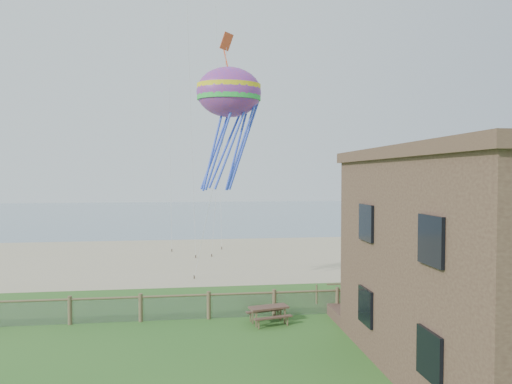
# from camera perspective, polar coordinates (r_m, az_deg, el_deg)

# --- Properties ---
(ground) EXTENTS (160.00, 160.00, 0.00)m
(ground) POSITION_cam_1_polar(r_m,az_deg,el_deg) (15.85, -5.29, -22.03)
(ground) COLOR #2A6020
(ground) RESTS_ON ground
(sand_beach) EXTENTS (72.00, 20.00, 0.02)m
(sand_beach) POSITION_cam_1_polar(r_m,az_deg,el_deg) (37.04, -6.61, -8.04)
(sand_beach) COLOR tan
(sand_beach) RESTS_ON ground
(ocean) EXTENTS (160.00, 68.00, 0.02)m
(ocean) POSITION_cam_1_polar(r_m,az_deg,el_deg) (80.73, -7.09, -2.60)
(ocean) COLOR slate
(ocean) RESTS_ON ground
(chainlink_fence) EXTENTS (36.20, 0.20, 1.25)m
(chainlink_fence) POSITION_cam_1_polar(r_m,az_deg,el_deg) (21.31, -5.93, -14.09)
(chainlink_fence) COLOR brown
(chainlink_fence) RESTS_ON ground
(motel_deck) EXTENTS (15.00, 2.00, 0.50)m
(motel_deck) POSITION_cam_1_polar(r_m,az_deg,el_deg) (24.51, 27.10, -12.88)
(motel_deck) COLOR brown
(motel_deck) RESTS_ON ground
(picnic_table) EXTENTS (1.94, 1.63, 0.72)m
(picnic_table) POSITION_cam_1_polar(r_m,az_deg,el_deg) (20.64, 1.60, -15.17)
(picnic_table) COLOR brown
(picnic_table) RESTS_ON ground
(octopus_kite) EXTENTS (3.87, 2.95, 7.39)m
(octopus_kite) POSITION_cam_1_polar(r_m,az_deg,el_deg) (25.86, -3.38, 8.20)
(octopus_kite) COLOR #E84024
(kite_red) EXTENTS (2.06, 2.02, 2.59)m
(kite_red) POSITION_cam_1_polar(r_m,az_deg,el_deg) (33.59, -3.70, 17.17)
(kite_red) COLOR #D94C26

